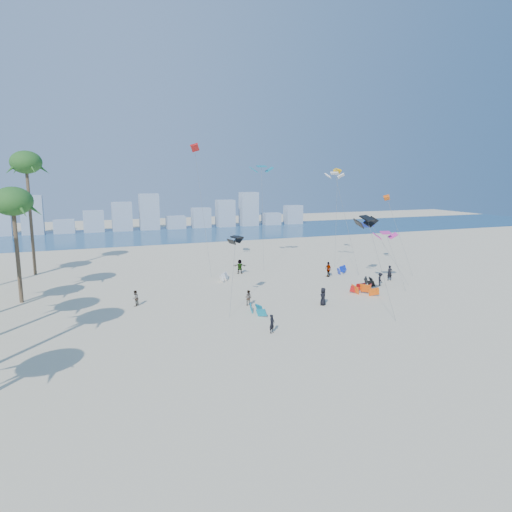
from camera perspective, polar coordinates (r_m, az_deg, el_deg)
name	(u,v)px	position (r m, az deg, el deg)	size (l,w,h in m)	color
ground	(297,358)	(33.55, 5.07, -12.44)	(220.00, 220.00, 0.00)	beige
ocean	(150,235)	(101.56, -12.96, 2.55)	(220.00, 220.00, 0.00)	navy
kitesurfer_near	(272,324)	(38.11, 1.99, -8.36)	(0.57, 0.37, 1.55)	black
kitesurfer_mid	(248,298)	(45.81, -0.95, -5.18)	(0.75, 0.59, 1.55)	gray
kitesurfers_far	(291,276)	(54.84, 4.38, -2.53)	(31.18, 18.03, 1.91)	black
grounded_kites	(328,285)	(53.19, 8.82, -3.52)	(18.94, 17.28, 0.98)	#0C7895
flying_kites	(308,189)	(56.90, 6.38, 8.19)	(27.69, 29.58, 17.19)	black
distant_skyline	(138,217)	(110.95, -14.36, 4.71)	(85.00, 3.00, 8.40)	#9EADBF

